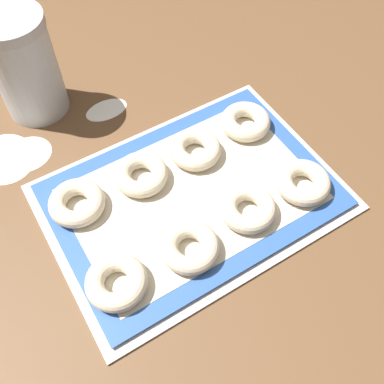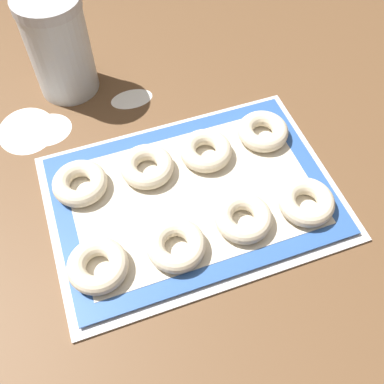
{
  "view_description": "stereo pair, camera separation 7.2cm",
  "coord_description": "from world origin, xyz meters",
  "px_view_note": "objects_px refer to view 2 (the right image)",
  "views": [
    {
      "loc": [
        -0.19,
        -0.3,
        0.54
      ],
      "look_at": [
        -0.0,
        -0.0,
        0.02
      ],
      "focal_mm": 42.0,
      "sensor_mm": 36.0,
      "label": 1
    },
    {
      "loc": [
        -0.12,
        -0.33,
        0.54
      ],
      "look_at": [
        -0.0,
        -0.0,
        0.02
      ],
      "focal_mm": 42.0,
      "sensor_mm": 36.0,
      "label": 2
    }
  ],
  "objects_px": {
    "bagel_front_far_left": "(98,266)",
    "bagel_front_mid_left": "(176,245)",
    "bagel_front_far_right": "(306,202)",
    "flour_canister": "(59,46)",
    "baking_tray": "(192,200)",
    "bagel_back_far_right": "(263,131)",
    "bagel_back_mid_right": "(206,151)",
    "bagel_front_mid_right": "(243,218)",
    "bagel_back_far_left": "(80,183)",
    "bagel_back_mid_left": "(147,167)"
  },
  "relations": [
    {
      "from": "bagel_front_far_left",
      "to": "bagel_front_mid_left",
      "type": "height_order",
      "value": "same"
    },
    {
      "from": "bagel_front_far_right",
      "to": "flour_canister",
      "type": "bearing_deg",
      "value": 125.73
    },
    {
      "from": "bagel_front_far_right",
      "to": "bagel_front_mid_left",
      "type": "bearing_deg",
      "value": -179.11
    },
    {
      "from": "baking_tray",
      "to": "bagel_front_far_left",
      "type": "height_order",
      "value": "bagel_front_far_left"
    },
    {
      "from": "bagel_back_far_right",
      "to": "bagel_back_mid_right",
      "type": "bearing_deg",
      "value": -176.25
    },
    {
      "from": "bagel_front_mid_right",
      "to": "bagel_back_far_left",
      "type": "distance_m",
      "value": 0.23
    },
    {
      "from": "bagel_back_mid_left",
      "to": "bagel_front_mid_left",
      "type": "bearing_deg",
      "value": -90.33
    },
    {
      "from": "bagel_front_mid_right",
      "to": "bagel_front_mid_left",
      "type": "bearing_deg",
      "value": -175.0
    },
    {
      "from": "bagel_front_mid_left",
      "to": "bagel_back_far_right",
      "type": "relative_size",
      "value": 1.0
    },
    {
      "from": "bagel_back_mid_left",
      "to": "bagel_back_far_right",
      "type": "relative_size",
      "value": 1.0
    },
    {
      "from": "bagel_back_far_left",
      "to": "bagel_back_mid_left",
      "type": "height_order",
      "value": "same"
    },
    {
      "from": "bagel_front_mid_right",
      "to": "bagel_back_far_left",
      "type": "xyz_separation_m",
      "value": [
        -0.19,
        0.13,
        0.0
      ]
    },
    {
      "from": "bagel_front_mid_right",
      "to": "bagel_back_mid_right",
      "type": "relative_size",
      "value": 1.0
    },
    {
      "from": "bagel_front_far_left",
      "to": "bagel_front_mid_right",
      "type": "distance_m",
      "value": 0.2
    },
    {
      "from": "bagel_front_far_right",
      "to": "bagel_back_far_right",
      "type": "xyz_separation_m",
      "value": [
        -0.0,
        0.14,
        0.0
      ]
    },
    {
      "from": "bagel_front_far_right",
      "to": "bagel_back_mid_left",
      "type": "height_order",
      "value": "same"
    },
    {
      "from": "bagel_back_far_right",
      "to": "bagel_front_mid_right",
      "type": "bearing_deg",
      "value": -124.15
    },
    {
      "from": "bagel_front_mid_left",
      "to": "bagel_back_far_left",
      "type": "distance_m",
      "value": 0.17
    },
    {
      "from": "baking_tray",
      "to": "flour_canister",
      "type": "distance_m",
      "value": 0.33
    },
    {
      "from": "bagel_front_mid_left",
      "to": "flour_canister",
      "type": "xyz_separation_m",
      "value": [
        -0.07,
        0.36,
        0.06
      ]
    },
    {
      "from": "bagel_back_mid_right",
      "to": "flour_canister",
      "type": "bearing_deg",
      "value": 125.13
    },
    {
      "from": "bagel_front_far_right",
      "to": "bagel_back_far_right",
      "type": "distance_m",
      "value": 0.14
    },
    {
      "from": "bagel_back_far_left",
      "to": "bagel_back_mid_right",
      "type": "xyz_separation_m",
      "value": [
        0.19,
        -0.0,
        0.0
      ]
    },
    {
      "from": "bagel_front_mid_left",
      "to": "bagel_back_mid_left",
      "type": "relative_size",
      "value": 1.0
    },
    {
      "from": "bagel_front_mid_left",
      "to": "bagel_back_far_left",
      "type": "bearing_deg",
      "value": 124.99
    },
    {
      "from": "bagel_back_mid_left",
      "to": "baking_tray",
      "type": "bearing_deg",
      "value": -53.97
    },
    {
      "from": "bagel_front_mid_left",
      "to": "bagel_back_far_left",
      "type": "height_order",
      "value": "same"
    },
    {
      "from": "bagel_front_mid_left",
      "to": "bagel_back_mid_right",
      "type": "relative_size",
      "value": 1.0
    },
    {
      "from": "baking_tray",
      "to": "bagel_front_mid_left",
      "type": "distance_m",
      "value": 0.09
    },
    {
      "from": "baking_tray",
      "to": "bagel_front_far_right",
      "type": "bearing_deg",
      "value": -25.64
    },
    {
      "from": "bagel_back_far_left",
      "to": "bagel_back_far_right",
      "type": "height_order",
      "value": "same"
    },
    {
      "from": "baking_tray",
      "to": "bagel_back_far_right",
      "type": "distance_m",
      "value": 0.16
    },
    {
      "from": "bagel_back_far_left",
      "to": "bagel_back_far_right",
      "type": "relative_size",
      "value": 1.0
    },
    {
      "from": "bagel_front_mid_right",
      "to": "bagel_back_far_left",
      "type": "bearing_deg",
      "value": 146.32
    },
    {
      "from": "bagel_front_mid_left",
      "to": "bagel_back_mid_left",
      "type": "xyz_separation_m",
      "value": [
        0.0,
        0.13,
        0.0
      ]
    },
    {
      "from": "bagel_front_mid_left",
      "to": "bagel_back_mid_right",
      "type": "height_order",
      "value": "same"
    },
    {
      "from": "bagel_front_mid_left",
      "to": "bagel_back_mid_left",
      "type": "distance_m",
      "value": 0.13
    },
    {
      "from": "bagel_front_far_right",
      "to": "bagel_back_far_left",
      "type": "height_order",
      "value": "same"
    },
    {
      "from": "bagel_front_far_left",
      "to": "bagel_back_far_right",
      "type": "relative_size",
      "value": 1.0
    },
    {
      "from": "bagel_back_mid_right",
      "to": "baking_tray",
      "type": "bearing_deg",
      "value": -125.0
    },
    {
      "from": "bagel_front_far_left",
      "to": "bagel_back_far_left",
      "type": "distance_m",
      "value": 0.13
    },
    {
      "from": "bagel_front_far_left",
      "to": "bagel_back_mid_right",
      "type": "relative_size",
      "value": 1.0
    },
    {
      "from": "bagel_front_mid_right",
      "to": "bagel_front_far_right",
      "type": "bearing_deg",
      "value": -3.52
    },
    {
      "from": "bagel_front_mid_right",
      "to": "bagel_back_mid_left",
      "type": "height_order",
      "value": "same"
    },
    {
      "from": "bagel_front_mid_left",
      "to": "flour_canister",
      "type": "bearing_deg",
      "value": 101.01
    },
    {
      "from": "baking_tray",
      "to": "bagel_front_far_left",
      "type": "relative_size",
      "value": 5.24
    },
    {
      "from": "bagel_back_far_right",
      "to": "bagel_back_mid_left",
      "type": "bearing_deg",
      "value": -178.31
    },
    {
      "from": "bagel_back_mid_left",
      "to": "bagel_front_far_left",
      "type": "bearing_deg",
      "value": -128.42
    },
    {
      "from": "bagel_back_far_right",
      "to": "flour_canister",
      "type": "distance_m",
      "value": 0.35
    },
    {
      "from": "bagel_back_mid_left",
      "to": "bagel_front_mid_right",
      "type": "bearing_deg",
      "value": -52.47
    }
  ]
}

